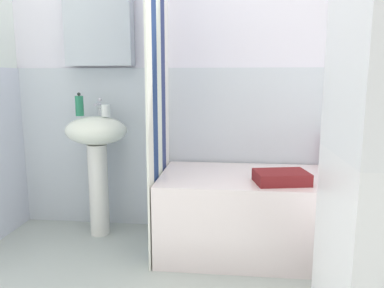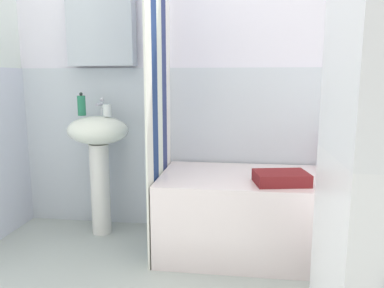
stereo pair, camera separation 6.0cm
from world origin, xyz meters
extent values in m
cube|color=white|center=(0.00, 1.27, 1.20)|extent=(3.60, 0.05, 2.40)
cube|color=silver|center=(0.00, 1.24, 0.60)|extent=(3.60, 0.02, 1.20)
cube|color=silver|center=(-0.87, 1.18, 1.49)|extent=(0.48, 0.12, 0.56)
cylinder|color=white|center=(-0.87, 1.03, 0.33)|extent=(0.14, 0.14, 0.66)
ellipsoid|color=white|center=(-0.87, 1.03, 0.76)|extent=(0.44, 0.34, 0.20)
cylinder|color=silver|center=(-0.87, 1.13, 0.89)|extent=(0.03, 0.03, 0.05)
cylinder|color=silver|center=(-0.87, 1.08, 0.94)|extent=(0.02, 0.10, 0.02)
sphere|color=silver|center=(-0.87, 1.13, 0.97)|extent=(0.03, 0.03, 0.03)
cylinder|color=#257954|center=(-0.99, 1.06, 0.93)|extent=(0.06, 0.06, 0.14)
sphere|color=black|center=(-0.99, 1.06, 1.02)|extent=(0.02, 0.02, 0.02)
cylinder|color=white|center=(-0.80, 1.03, 0.90)|extent=(0.06, 0.06, 0.08)
cube|color=white|center=(0.35, 0.87, 0.26)|extent=(1.44, 0.69, 0.51)
cube|color=white|center=(-0.39, 0.60, 1.00)|extent=(0.01, 0.14, 2.00)
cube|color=navy|center=(-0.39, 0.74, 1.00)|extent=(0.01, 0.14, 2.00)
cube|color=white|center=(-0.39, 0.87, 1.00)|extent=(0.01, 0.14, 2.00)
cube|color=navy|center=(-0.39, 1.01, 1.00)|extent=(0.01, 0.14, 2.00)
cube|color=white|center=(-0.39, 1.15, 1.00)|extent=(0.01, 0.14, 2.00)
cylinder|color=gold|center=(0.97, 1.16, 0.58)|extent=(0.04, 0.04, 0.13)
cylinder|color=black|center=(0.97, 1.16, 0.65)|extent=(0.03, 0.03, 0.02)
cylinder|color=#255695|center=(0.87, 1.12, 0.60)|extent=(0.04, 0.04, 0.17)
cylinder|color=#292425|center=(0.87, 1.12, 0.70)|extent=(0.03, 0.03, 0.02)
cylinder|color=#CF4C6F|center=(0.74, 1.13, 0.62)|extent=(0.06, 0.06, 0.22)
cylinder|color=#272627|center=(0.74, 1.13, 0.74)|extent=(0.04, 0.04, 0.02)
cube|color=maroon|center=(0.37, 0.70, 0.55)|extent=(0.34, 0.27, 0.07)
camera|label=1|loc=(0.08, -1.48, 1.12)|focal=34.97mm
camera|label=2|loc=(0.14, -1.47, 1.12)|focal=34.97mm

